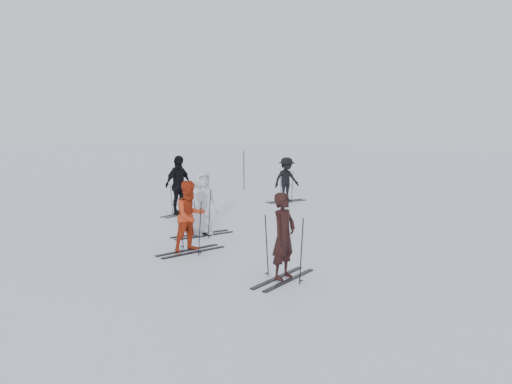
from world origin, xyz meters
TOP-DOWN VIEW (x-y plane):
  - ground at (0.00, 0.00)m, footprint 120.00×120.00m
  - skier_near_dark at (3.35, -3.50)m, footprint 0.46×0.65m
  - skier_red at (0.40, -2.73)m, footprint 0.87×0.98m
  - skier_grey at (-0.47, -1.12)m, footprint 0.87×1.03m
  - skier_uphill_left at (-3.10, 1.04)m, footprint 0.55×1.19m
  - skier_uphill_far at (-1.33, 5.55)m, footprint 1.09×1.30m
  - skis_near_dark at (3.35, -3.50)m, footprint 1.88×1.09m
  - skis_red at (0.40, -2.73)m, footprint 2.02×1.47m
  - skis_grey at (-0.47, -1.12)m, footprint 2.09×1.64m
  - skis_uphill_left at (-3.10, 1.04)m, footprint 1.59×0.90m
  - skis_uphill_far at (-1.33, 5.55)m, footprint 2.03×1.67m
  - piste_marker at (-4.74, 7.76)m, footprint 0.04×0.04m

SIDE VIEW (x-z plane):
  - ground at x=0.00m, z-range 0.00..0.00m
  - skis_uphill_left at x=-3.10m, z-range 0.00..1.12m
  - skis_uphill_far at x=-1.33m, z-range 0.00..1.31m
  - skis_near_dark at x=3.35m, z-range 0.00..1.32m
  - skis_red at x=0.40m, z-range 0.00..1.32m
  - skis_grey at x=-0.47m, z-range 0.00..1.35m
  - skier_red at x=0.40m, z-range 0.00..1.70m
  - skier_near_dark at x=3.35m, z-range 0.00..1.71m
  - skier_uphill_far at x=-1.33m, z-range 0.00..1.74m
  - skier_grey at x=-0.47m, z-range 0.00..1.79m
  - piste_marker at x=-4.74m, z-range 0.00..1.82m
  - skier_uphill_left at x=-3.10m, z-range 0.00..1.99m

